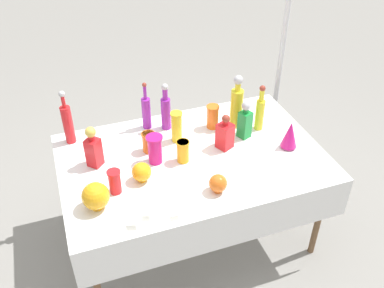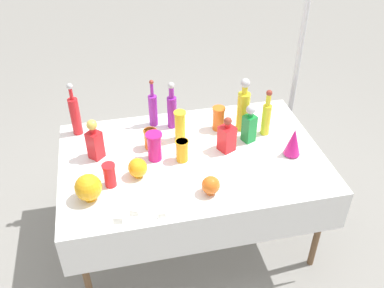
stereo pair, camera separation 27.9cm
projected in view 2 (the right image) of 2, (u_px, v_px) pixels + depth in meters
name	position (u px, v px, depth m)	size (l,w,h in m)	color
ground_plane	(192.00, 233.00, 3.31)	(40.00, 40.00, 0.00)	gray
display_table	(193.00, 165.00, 2.86)	(1.74, 1.13, 0.76)	white
tall_bottle_0	(172.00, 109.00, 3.05)	(0.07, 0.07, 0.36)	purple
tall_bottle_1	(75.00, 114.00, 2.98)	(0.07, 0.07, 0.40)	red
tall_bottle_2	(153.00, 109.00, 3.08)	(0.06, 0.06, 0.37)	purple
tall_bottle_3	(266.00, 116.00, 2.98)	(0.06, 0.06, 0.35)	yellow
tall_bottle_4	(243.00, 108.00, 3.01)	(0.09, 0.09, 0.41)	yellow
square_decanter_0	(227.00, 137.00, 2.85)	(0.13, 0.13, 0.26)	red
square_decanter_1	(249.00, 125.00, 2.92)	(0.10, 0.10, 0.29)	#198C38
square_decanter_2	(95.00, 141.00, 2.77)	(0.12, 0.12, 0.29)	red
slender_vase_0	(180.00, 125.00, 2.94)	(0.08, 0.08, 0.23)	yellow
slender_vase_1	(182.00, 150.00, 2.77)	(0.09, 0.09, 0.15)	orange
slender_vase_2	(109.00, 174.00, 2.57)	(0.08, 0.08, 0.16)	red
slender_vase_3	(150.00, 138.00, 2.89)	(0.09, 0.09, 0.14)	orange
slender_vase_4	(219.00, 118.00, 3.06)	(0.09, 0.09, 0.18)	orange
slender_vase_5	(154.00, 146.00, 2.77)	(0.11, 0.11, 0.20)	#C61972
fluted_vase_0	(293.00, 142.00, 2.80)	(0.11, 0.11, 0.20)	#C61972
round_bowl_0	(138.00, 168.00, 2.65)	(0.12, 0.12, 0.13)	orange
round_bowl_1	(211.00, 185.00, 2.53)	(0.11, 0.11, 0.12)	orange
round_bowl_2	(88.00, 188.00, 2.48)	(0.16, 0.16, 0.17)	orange
price_tag_left	(118.00, 221.00, 2.36)	(0.05, 0.01, 0.04)	white
price_tag_center	(162.00, 216.00, 2.39)	(0.05, 0.01, 0.03)	white
price_tag_right	(134.00, 213.00, 2.41)	(0.05, 0.01, 0.03)	white
canopy_pole	(298.00, 62.00, 3.42)	(0.18, 0.18, 2.54)	silver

